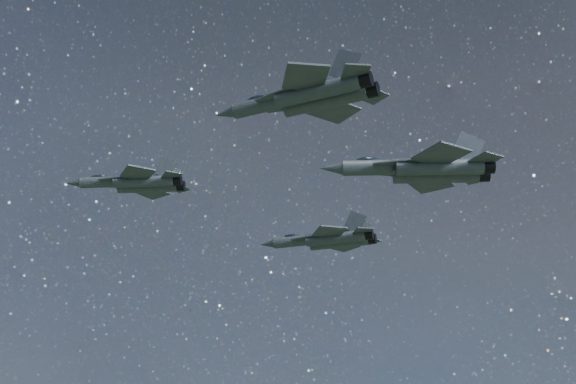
{
  "coord_description": "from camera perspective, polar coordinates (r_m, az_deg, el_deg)",
  "views": [
    {
      "loc": [
        4.12,
        -70.72,
        116.24
      ],
      "look_at": [
        1.11,
        0.22,
        145.03
      ],
      "focal_mm": 42.0,
      "sensor_mm": 36.0,
      "label": 1
    }
  ],
  "objects": [
    {
      "name": "jet_slot",
      "position": [
        74.45,
        11.36,
        1.93
      ],
      "size": [
        19.2,
        13.72,
        4.91
      ],
      "rotation": [
        0.0,
        0.0,
        0.01
      ],
      "color": "#363F44"
    },
    {
      "name": "jet_left",
      "position": [
        93.14,
        3.4,
        -4.02
      ],
      "size": [
        17.34,
        11.72,
        4.37
      ],
      "rotation": [
        0.0,
        0.0,
        -0.28
      ],
      "color": "#363F44"
    },
    {
      "name": "jet_right",
      "position": [
        62.2,
        1.72,
        8.09
      ],
      "size": [
        16.73,
        11.06,
        4.28
      ],
      "rotation": [
        0.0,
        0.0,
        -0.39
      ],
      "color": "#363F44"
    },
    {
      "name": "jet_lead",
      "position": [
        82.78,
        -12.73,
        0.77
      ],
      "size": [
        15.06,
        10.71,
        3.83
      ],
      "rotation": [
        0.0,
        0.0,
        -0.03
      ],
      "color": "#363F44"
    }
  ]
}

